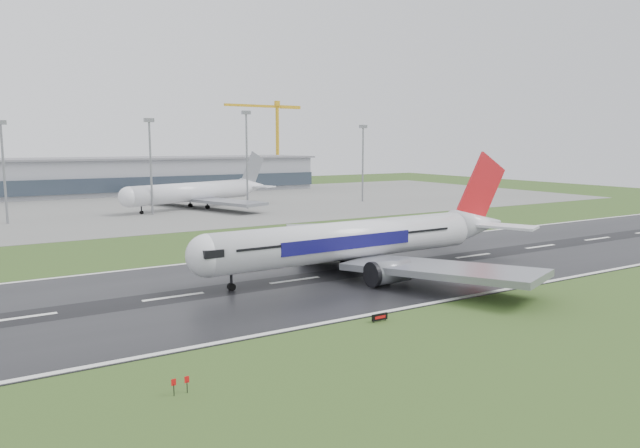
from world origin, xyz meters
TOP-DOWN VIEW (x-y plane):
  - ground at (0.00, 0.00)m, footprint 520.00×520.00m
  - runway at (0.00, 0.00)m, footprint 400.00×45.00m
  - apron at (0.00, 125.00)m, footprint 400.00×130.00m
  - terminal at (0.00, 185.00)m, footprint 240.00×36.00m
  - main_airliner at (34.68, -0.36)m, footprint 67.39×64.33m
  - parked_airliner at (42.13, 109.87)m, footprint 77.60×74.97m
  - tower_crane at (118.74, 200.00)m, footprint 44.79×4.76m
  - runway_sign at (18.60, -24.64)m, footprint 2.26×0.98m
  - floodmast_2 at (-15.77, 100.00)m, footprint 0.64×0.64m
  - floodmast_3 at (24.17, 100.00)m, footprint 0.64×0.64m
  - floodmast_4 at (56.35, 100.00)m, footprint 0.64×0.64m
  - floodmast_5 at (103.90, 100.00)m, footprint 0.64×0.64m

SIDE VIEW (x-z plane):
  - ground at x=0.00m, z-range 0.00..0.00m
  - apron at x=0.00m, z-range 0.00..0.08m
  - runway at x=0.00m, z-range 0.00..0.10m
  - runway_sign at x=18.60m, z-range 0.00..1.04m
  - terminal at x=0.00m, z-range 0.00..15.00m
  - parked_airliner at x=42.13m, z-range 0.08..18.26m
  - main_airliner at x=34.68m, z-range 0.10..19.54m
  - floodmast_2 at x=-15.77m, z-range 0.00..27.05m
  - floodmast_5 at x=103.90m, z-range 0.00..27.63m
  - floodmast_3 at x=24.17m, z-range 0.00..28.43m
  - floodmast_4 at x=56.35m, z-range 0.00..31.54m
  - tower_crane at x=118.74m, z-range 0.00..44.16m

